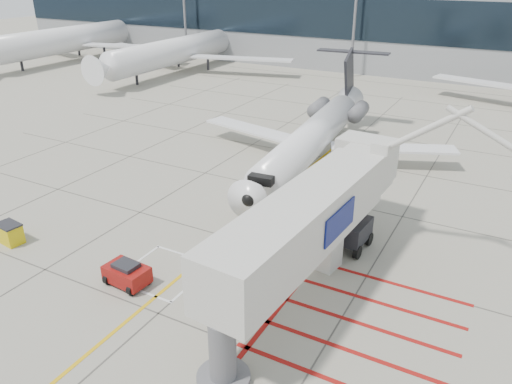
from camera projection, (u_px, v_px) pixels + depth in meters
The scene contains 12 objects.
ground_plane at pixel (204, 273), 27.57m from camera, with size 260.00×260.00×0.00m, color #9B9786.
regional_jet at pixel (304, 128), 38.74m from camera, with size 23.56×29.71×7.79m, color white, non-canonical shape.
jet_bridge at pixel (302, 233), 23.89m from camera, with size 9.10×19.21×7.69m, color silver, non-canonical shape.
pushback_tug at pixel (127, 273), 26.34m from camera, with size 2.34×1.46×1.36m, color maroon, non-canonical shape.
spill_bin at pixel (10, 233), 30.30m from camera, with size 1.49×0.99×1.29m, color gold, non-canonical shape.
baggage_cart at pixel (291, 225), 31.50m from camera, with size 1.70×1.07×1.07m, color slate, non-canonical shape.
ground_power_unit at pixel (318, 248), 28.09m from camera, with size 2.42×1.41×1.92m, color beige, non-canonical shape.
cone_nose at pixel (253, 212), 33.69m from camera, with size 0.35×0.35×0.49m, color #FF420D.
cone_side at pixel (293, 223), 32.26m from camera, with size 0.39×0.39×0.54m, color orange.
terminal_glass_band at pixel (508, 27), 64.48m from camera, with size 180.00×0.10×6.00m, color black.
bg_aircraft_a at pixel (78, 21), 86.31m from camera, with size 38.13×42.37×12.71m, color silver, non-canonical shape.
bg_aircraft_b at pixel (184, 32), 76.77m from camera, with size 34.87×38.75×11.62m, color silver, non-canonical shape.
Camera 1 is at (13.60, -18.96, 15.62)m, focal length 35.00 mm.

